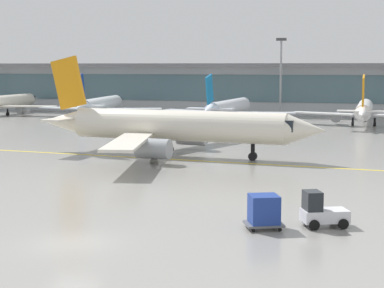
# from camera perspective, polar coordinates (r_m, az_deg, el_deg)

# --- Properties ---
(ground_plane) EXTENTS (400.00, 400.00, 0.00)m
(ground_plane) POSITION_cam_1_polar(r_m,az_deg,el_deg) (33.85, -10.60, -8.80)
(ground_plane) COLOR gray
(taxiway_centreline_stripe) EXTENTS (109.69, 8.98, 0.01)m
(taxiway_centreline_stripe) POSITION_cam_1_polar(r_m,az_deg,el_deg) (62.30, -1.76, -1.39)
(taxiway_centreline_stripe) COLOR yellow
(taxiway_centreline_stripe) RESTS_ON ground_plane
(terminal_concourse) EXTENTS (171.13, 11.00, 9.60)m
(terminal_concourse) POSITION_cam_1_polar(r_m,az_deg,el_deg) (121.95, 8.60, 5.01)
(terminal_concourse) COLOR #B2B7BC
(terminal_concourse) RESTS_ON ground_plane
(gate_airplane_0) EXTENTS (22.36, 24.05, 7.97)m
(gate_airplane_0) POSITION_cam_1_polar(r_m,az_deg,el_deg) (123.30, -16.67, 3.64)
(gate_airplane_0) COLOR silver
(gate_airplane_0) RESTS_ON ground_plane
(gate_airplane_1) EXTENTS (22.30, 24.07, 7.97)m
(gate_airplane_1) POSITION_cam_1_polar(r_m,az_deg,el_deg) (111.65, -8.25, 3.53)
(gate_airplane_1) COLOR white
(gate_airplane_1) RESTS_ON ground_plane
(gate_airplane_2) EXTENTS (22.29, 24.07, 7.97)m
(gate_airplane_2) POSITION_cam_1_polar(r_m,az_deg,el_deg) (102.65, 3.30, 3.28)
(gate_airplane_2) COLOR silver
(gate_airplane_2) RESTS_ON ground_plane
(gate_airplane_3) EXTENTS (22.38, 24.02, 7.97)m
(gate_airplane_3) POSITION_cam_1_polar(r_m,az_deg,el_deg) (101.18, 15.28, 2.99)
(gate_airplane_3) COLOR white
(gate_airplane_3) RESTS_ON ground_plane
(taxiing_regional_jet) EXTENTS (30.97, 28.71, 10.25)m
(taxiing_regional_jet) POSITION_cam_1_polar(r_m,az_deg,el_deg) (63.97, -1.58, 1.60)
(taxiing_regional_jet) COLOR silver
(taxiing_regional_jet) RESTS_ON ground_plane
(baggage_tug) EXTENTS (2.94, 2.39, 2.10)m
(baggage_tug) POSITION_cam_1_polar(r_m,az_deg,el_deg) (37.11, 11.56, -5.99)
(baggage_tug) COLOR silver
(baggage_tug) RESTS_ON ground_plane
(cargo_dolly_lead) EXTENTS (2.56, 2.29, 1.94)m
(cargo_dolly_lead) POSITION_cam_1_polar(r_m,az_deg,el_deg) (36.13, 6.50, -5.98)
(cargo_dolly_lead) COLOR #595B60
(cargo_dolly_lead) RESTS_ON ground_plane
(apron_light_mast_1) EXTENTS (1.80, 0.36, 14.02)m
(apron_light_mast_1) POSITION_cam_1_polar(r_m,az_deg,el_deg) (113.45, 8.01, 6.27)
(apron_light_mast_1) COLOR gray
(apron_light_mast_1) RESTS_ON ground_plane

